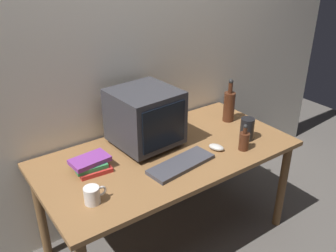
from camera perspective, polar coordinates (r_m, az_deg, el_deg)
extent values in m
plane|color=#56514C|center=(2.70, 0.00, -17.04)|extent=(6.00, 6.00, 0.00)
cube|color=silver|center=(2.43, -6.52, 11.76)|extent=(4.00, 0.08, 2.50)
cube|color=olive|center=(2.28, 0.00, -4.38)|extent=(1.60, 0.81, 0.03)
cylinder|color=brown|center=(2.72, 17.43, -8.95)|extent=(0.06, 0.06, 0.68)
cylinder|color=brown|center=(2.50, -19.29, -12.86)|extent=(0.06, 0.06, 0.68)
cylinder|color=brown|center=(3.10, 7.51, -3.16)|extent=(0.06, 0.06, 0.68)
cube|color=#333338|center=(2.35, -3.55, -2.54)|extent=(0.30, 0.26, 0.03)
cube|color=#333338|center=(2.27, -3.68, 1.54)|extent=(0.41, 0.41, 0.34)
cube|color=black|center=(2.13, -0.59, -0.16)|extent=(0.31, 0.03, 0.27)
cube|color=#3F3F47|center=(2.13, 2.07, -5.98)|extent=(0.43, 0.20, 0.02)
ellipsoid|color=beige|center=(2.31, 7.56, -3.31)|extent=(0.09, 0.12, 0.04)
cylinder|color=#472314|center=(2.66, 9.51, 2.97)|extent=(0.08, 0.08, 0.22)
cylinder|color=#472314|center=(2.61, 9.75, 5.90)|extent=(0.03, 0.03, 0.08)
sphere|color=#262626|center=(2.59, 9.83, 6.89)|extent=(0.03, 0.03, 0.03)
cylinder|color=#472314|center=(2.32, 11.80, -2.37)|extent=(0.06, 0.06, 0.11)
cylinder|color=#472314|center=(2.29, 11.98, -0.69)|extent=(0.02, 0.02, 0.04)
sphere|color=#262626|center=(2.27, 12.05, -0.06)|extent=(0.03, 0.03, 0.03)
cube|color=red|center=(2.13, -11.61, -6.52)|extent=(0.20, 0.17, 0.03)
cube|color=#33894C|center=(2.13, -12.25, -5.87)|extent=(0.19, 0.16, 0.03)
cube|color=#843893|center=(2.11, -12.13, -5.25)|extent=(0.23, 0.15, 0.03)
cylinder|color=white|center=(1.87, -11.82, -10.56)|extent=(0.08, 0.08, 0.09)
torus|color=white|center=(1.89, -10.38, -9.95)|extent=(0.06, 0.01, 0.06)
cylinder|color=black|center=(2.44, 12.25, -0.47)|extent=(0.09, 0.09, 0.15)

